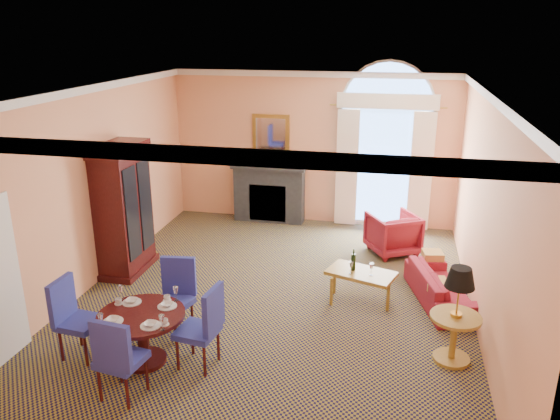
% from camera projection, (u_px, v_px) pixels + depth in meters
% --- Properties ---
extents(ground, '(7.50, 7.50, 0.00)m').
position_uv_depth(ground, '(273.00, 298.00, 8.56)').
color(ground, '#131239').
rests_on(ground, ground).
extents(room_envelope, '(6.04, 7.52, 3.45)m').
position_uv_depth(room_envelope, '(281.00, 132.00, 8.38)').
color(room_envelope, '#F8A776').
rests_on(room_envelope, ground).
extents(armoire, '(0.64, 1.14, 2.24)m').
position_uv_depth(armoire, '(123.00, 211.00, 9.23)').
color(armoire, black).
rests_on(armoire, ground).
extents(dining_table, '(1.09, 1.09, 0.88)m').
position_uv_depth(dining_table, '(142.00, 326.00, 6.78)').
color(dining_table, black).
rests_on(dining_table, ground).
extents(dining_chair_north, '(0.58, 0.58, 1.07)m').
position_uv_depth(dining_chair_north, '(175.00, 291.00, 7.48)').
color(dining_chair_north, navy).
rests_on(dining_chair_north, ground).
extents(dining_chair_south, '(0.54, 0.55, 1.07)m').
position_uv_depth(dining_chair_south, '(117.00, 355.00, 6.02)').
color(dining_chair_south, navy).
rests_on(dining_chair_south, ground).
extents(dining_chair_east, '(0.55, 0.54, 1.07)m').
position_uv_depth(dining_chair_east, '(205.00, 322.00, 6.68)').
color(dining_chair_east, navy).
rests_on(dining_chair_east, ground).
extents(dining_chair_west, '(0.52, 0.52, 1.07)m').
position_uv_depth(dining_chair_west, '(72.00, 313.00, 6.90)').
color(dining_chair_west, navy).
rests_on(dining_chair_west, ground).
extents(sofa, '(1.11, 1.84, 0.50)m').
position_uv_depth(sofa, '(441.00, 287.00, 8.39)').
color(sofa, maroon).
rests_on(sofa, ground).
extents(armchair, '(1.14, 1.15, 0.77)m').
position_uv_depth(armchair, '(393.00, 233.00, 10.18)').
color(armchair, maroon).
rests_on(armchair, ground).
extents(coffee_table, '(1.13, 0.84, 0.85)m').
position_uv_depth(coffee_table, '(361.00, 274.00, 8.31)').
color(coffee_table, '#B08835').
rests_on(coffee_table, ground).
extents(side_table, '(0.63, 0.63, 1.26)m').
position_uv_depth(side_table, '(457.00, 304.00, 6.73)').
color(side_table, '#B08835').
rests_on(side_table, ground).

